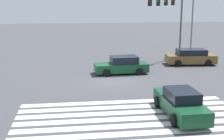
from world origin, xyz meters
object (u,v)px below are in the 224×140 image
Objects in this scene: car_1 at (181,103)px; street_light_pole_b at (193,10)px; traffic_signal_mast at (170,10)px; car_3 at (122,65)px; car_0 at (191,57)px.

street_light_pole_b reaches higher than car_1.
traffic_signal_mast reaches higher than car_3.
traffic_signal_mast is 0.80× the size of street_light_pole_b.
car_1 is at bearing -112.98° from street_light_pole_b.
car_0 is 0.58× the size of street_light_pole_b.
street_light_pole_b is (3.82, 3.65, -0.13)m from traffic_signal_mast.
street_light_pole_b is at bearing -141.76° from car_3.
traffic_signal_mast is 1.39× the size of car_0.
car_0 is 7.21m from street_light_pole_b.
car_0 is (1.73, -1.73, -4.47)m from traffic_signal_mast.
traffic_signal_mast reaches higher than car_1.
traffic_signal_mast is 1.47× the size of car_3.
car_3 is 0.55× the size of street_light_pole_b.
street_light_pole_b reaches higher than car_3.
traffic_signal_mast is at bearing -143.67° from car_3.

